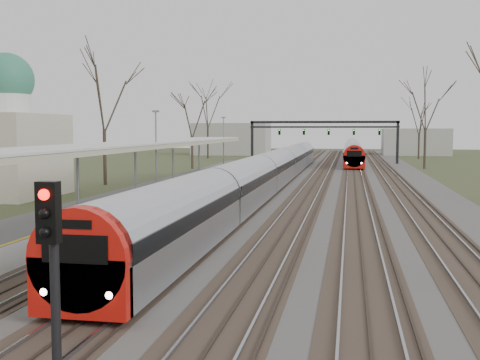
# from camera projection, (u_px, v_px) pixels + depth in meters

# --- Properties ---
(track_bed) EXTENTS (24.00, 160.00, 0.22)m
(track_bed) POSITION_uv_depth(u_px,v_px,m) (309.00, 181.00, 56.23)
(track_bed) COLOR #474442
(track_bed) RESTS_ON ground
(platform) EXTENTS (3.50, 69.00, 1.00)m
(platform) POSITION_uv_depth(u_px,v_px,m) (154.00, 194.00, 40.71)
(platform) COLOR #9E9B93
(platform) RESTS_ON ground
(canopy) EXTENTS (4.10, 50.00, 3.11)m
(canopy) POSITION_uv_depth(u_px,v_px,m) (129.00, 146.00, 36.00)
(canopy) COLOR slate
(canopy) RESTS_ON platform
(signal_gantry) EXTENTS (21.00, 0.59, 6.08)m
(signal_gantry) POSITION_uv_depth(u_px,v_px,m) (324.00, 129.00, 85.21)
(signal_gantry) COLOR black
(signal_gantry) RESTS_ON ground
(tree_west_far) EXTENTS (5.50, 5.50, 11.33)m
(tree_west_far) POSITION_uv_depth(u_px,v_px,m) (104.00, 93.00, 51.79)
(tree_west_far) COLOR #2D231C
(tree_west_far) RESTS_ON ground
(train_near) EXTENTS (2.62, 75.21, 3.05)m
(train_near) POSITION_uv_depth(u_px,v_px,m) (272.00, 170.00, 51.17)
(train_near) COLOR #B4B7BE
(train_near) RESTS_ON ground
(train_far) EXTENTS (2.62, 60.21, 3.05)m
(train_far) POSITION_uv_depth(u_px,v_px,m) (353.00, 150.00, 99.57)
(train_far) COLOR #B4B7BE
(train_far) RESTS_ON ground
(signal_post) EXTENTS (0.35, 0.45, 4.10)m
(signal_post) POSITION_uv_depth(u_px,v_px,m) (52.00, 265.00, 9.76)
(signal_post) COLOR black
(signal_post) RESTS_ON ground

